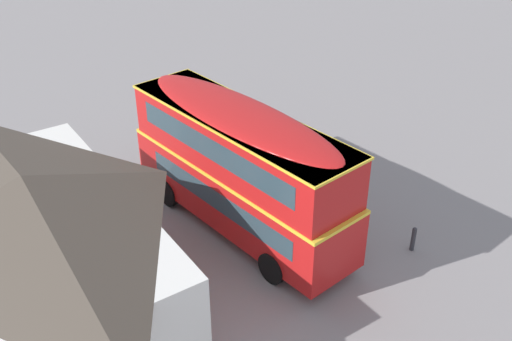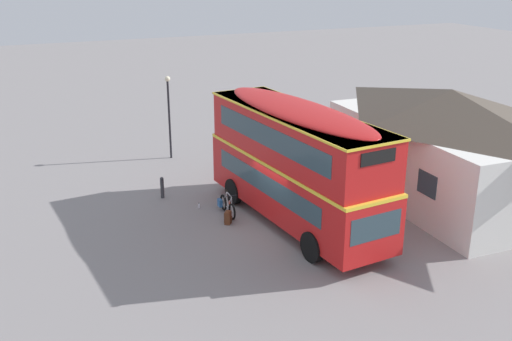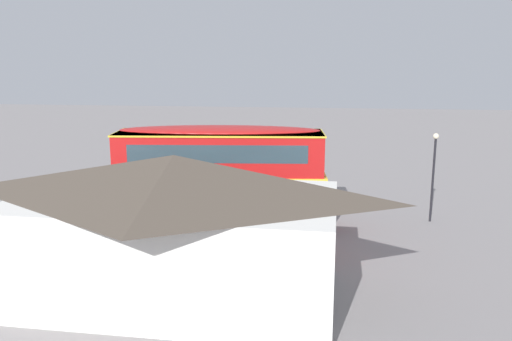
# 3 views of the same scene
# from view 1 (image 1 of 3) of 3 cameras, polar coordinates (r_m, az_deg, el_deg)

# --- Properties ---
(ground_plane) EXTENTS (120.00, 120.00, 0.00)m
(ground_plane) POSITION_cam_1_polar(r_m,az_deg,el_deg) (23.00, -0.31, -4.39)
(ground_plane) COLOR gray
(double_decker_bus) EXTENTS (9.83, 3.45, 4.79)m
(double_decker_bus) POSITION_cam_1_polar(r_m,az_deg,el_deg) (21.03, -1.51, 0.48)
(double_decker_bus) COLOR black
(double_decker_bus) RESTS_ON ground
(touring_bicycle) EXTENTS (1.70, 0.46, 1.03)m
(touring_bicycle) POSITION_cam_1_polar(r_m,az_deg,el_deg) (22.17, 5.97, -4.93)
(touring_bicycle) COLOR black
(touring_bicycle) RESTS_ON ground
(backpack_on_ground) EXTENTS (0.38, 0.36, 0.56)m
(backpack_on_ground) POSITION_cam_1_polar(r_m,az_deg,el_deg) (22.92, 5.03, -3.78)
(backpack_on_ground) COLOR #592D19
(backpack_on_ground) RESTS_ON ground
(water_bottle_clear_plastic) EXTENTS (0.08, 0.08, 0.23)m
(water_bottle_clear_plastic) POSITION_cam_1_polar(r_m,az_deg,el_deg) (22.21, 9.41, -6.00)
(water_bottle_clear_plastic) COLOR silver
(water_bottle_clear_plastic) RESTS_ON ground
(pub_building) EXTENTS (10.92, 6.44, 4.79)m
(pub_building) POSITION_cam_1_polar(r_m,az_deg,el_deg) (18.82, -20.13, -6.55)
(pub_building) COLOR silver
(pub_building) RESTS_ON ground
(kerb_bollard) EXTENTS (0.16, 0.16, 0.97)m
(kerb_bollard) POSITION_cam_1_polar(r_m,az_deg,el_deg) (21.78, 14.73, -6.27)
(kerb_bollard) COLOR #333338
(kerb_bollard) RESTS_ON ground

